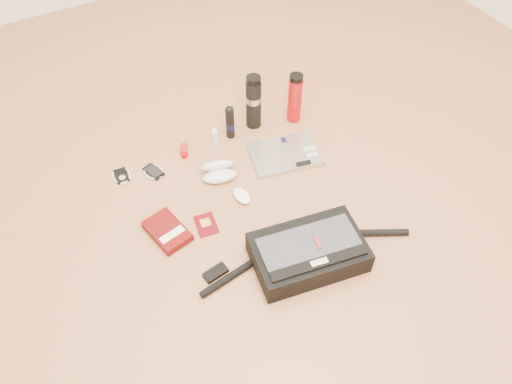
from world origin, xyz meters
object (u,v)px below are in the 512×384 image
Objects in this scene: laptop at (285,154)px; thermos_red at (295,98)px; thermos_black at (254,102)px; messenger_bag at (308,252)px; book at (168,231)px.

thermos_red is (0.17, 0.20, 0.12)m from laptop.
thermos_black is 1.08× the size of thermos_red.
messenger_bag is 0.82m from thermos_black.
thermos_red is at bearing 71.61° from messenger_bag.
book is (-0.42, 0.38, -0.04)m from messenger_bag.
thermos_red is at bearing -17.09° from thermos_black.
book is 0.82× the size of thermos_red.
book is 0.89m from thermos_red.
laptop is at bearing 0.94° from book.
thermos_black reaches higher than book.
book is 0.75m from thermos_black.
laptop is 0.29m from thermos_black.
thermos_black is (-0.02, 0.26, 0.13)m from laptop.
thermos_red reaches higher than book.
messenger_bag is at bearing -118.22° from thermos_red.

